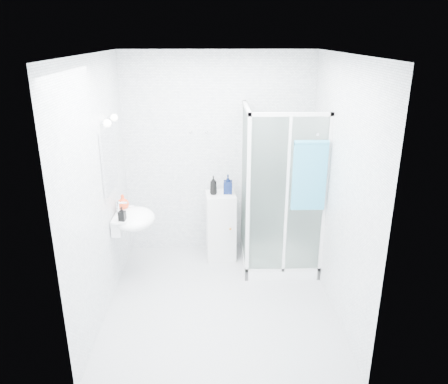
{
  "coord_description": "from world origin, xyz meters",
  "views": [
    {
      "loc": [
        -0.05,
        -4.11,
        2.77
      ],
      "look_at": [
        0.05,
        0.35,
        1.15
      ],
      "focal_mm": 35.0,
      "sensor_mm": 36.0,
      "label": 1
    }
  ],
  "objects_px": {
    "shampoo_bottle_a": "(213,185)",
    "shower_enclosure": "(273,233)",
    "soap_dispenser_black": "(122,214)",
    "wall_basin": "(132,219)",
    "shampoo_bottle_b": "(228,184)",
    "storage_cabinet": "(221,226)",
    "soap_dispenser_orange": "(123,202)",
    "hand_towel": "(310,174)"
  },
  "relations": [
    {
      "from": "shower_enclosure",
      "to": "soap_dispenser_black",
      "type": "distance_m",
      "value": 1.86
    },
    {
      "from": "shampoo_bottle_a",
      "to": "soap_dispenser_black",
      "type": "distance_m",
      "value": 1.25
    },
    {
      "from": "hand_towel",
      "to": "soap_dispenser_black",
      "type": "bearing_deg",
      "value": -177.04
    },
    {
      "from": "shampoo_bottle_b",
      "to": "storage_cabinet",
      "type": "bearing_deg",
      "value": -164.69
    },
    {
      "from": "storage_cabinet",
      "to": "shampoo_bottle_a",
      "type": "distance_m",
      "value": 0.57
    },
    {
      "from": "shower_enclosure",
      "to": "storage_cabinet",
      "type": "bearing_deg",
      "value": 158.47
    },
    {
      "from": "storage_cabinet",
      "to": "soap_dispenser_orange",
      "type": "distance_m",
      "value": 1.31
    },
    {
      "from": "storage_cabinet",
      "to": "hand_towel",
      "type": "bearing_deg",
      "value": -39.44
    },
    {
      "from": "shampoo_bottle_a",
      "to": "soap_dispenser_orange",
      "type": "relative_size",
      "value": 1.35
    },
    {
      "from": "shower_enclosure",
      "to": "shampoo_bottle_b",
      "type": "distance_m",
      "value": 0.83
    },
    {
      "from": "hand_towel",
      "to": "wall_basin",
      "type": "bearing_deg",
      "value": 177.52
    },
    {
      "from": "shampoo_bottle_b",
      "to": "soap_dispenser_black",
      "type": "relative_size",
      "value": 1.54
    },
    {
      "from": "wall_basin",
      "to": "shampoo_bottle_a",
      "type": "height_order",
      "value": "shampoo_bottle_a"
    },
    {
      "from": "wall_basin",
      "to": "soap_dispenser_orange",
      "type": "height_order",
      "value": "soap_dispenser_orange"
    },
    {
      "from": "shampoo_bottle_a",
      "to": "shampoo_bottle_b",
      "type": "distance_m",
      "value": 0.18
    },
    {
      "from": "hand_towel",
      "to": "soap_dispenser_orange",
      "type": "distance_m",
      "value": 2.14
    },
    {
      "from": "hand_towel",
      "to": "shampoo_bottle_a",
      "type": "bearing_deg",
      "value": 148.0
    },
    {
      "from": "soap_dispenser_black",
      "to": "hand_towel",
      "type": "bearing_deg",
      "value": 2.96
    },
    {
      "from": "shampoo_bottle_b",
      "to": "soap_dispenser_orange",
      "type": "distance_m",
      "value": 1.31
    },
    {
      "from": "shower_enclosure",
      "to": "soap_dispenser_black",
      "type": "bearing_deg",
      "value": -163.64
    },
    {
      "from": "shower_enclosure",
      "to": "shampoo_bottle_a",
      "type": "bearing_deg",
      "value": 161.19
    },
    {
      "from": "shower_enclosure",
      "to": "soap_dispenser_black",
      "type": "relative_size",
      "value": 12.86
    },
    {
      "from": "wall_basin",
      "to": "shampoo_bottle_b",
      "type": "bearing_deg",
      "value": 28.42
    },
    {
      "from": "shampoo_bottle_a",
      "to": "soap_dispenser_orange",
      "type": "distance_m",
      "value": 1.13
    },
    {
      "from": "hand_towel",
      "to": "shampoo_bottle_b",
      "type": "bearing_deg",
      "value": 141.68
    },
    {
      "from": "hand_towel",
      "to": "soap_dispenser_black",
      "type": "height_order",
      "value": "hand_towel"
    },
    {
      "from": "shower_enclosure",
      "to": "soap_dispenser_orange",
      "type": "height_order",
      "value": "shower_enclosure"
    },
    {
      "from": "shampoo_bottle_a",
      "to": "shower_enclosure",
      "type": "bearing_deg",
      "value": -18.81
    },
    {
      "from": "storage_cabinet",
      "to": "soap_dispenser_orange",
      "type": "relative_size",
      "value": 5.01
    },
    {
      "from": "soap_dispenser_black",
      "to": "shampoo_bottle_b",
      "type": "bearing_deg",
      "value": 33.89
    },
    {
      "from": "shampoo_bottle_b",
      "to": "soap_dispenser_orange",
      "type": "height_order",
      "value": "shampoo_bottle_b"
    },
    {
      "from": "wall_basin",
      "to": "hand_towel",
      "type": "height_order",
      "value": "hand_towel"
    },
    {
      "from": "storage_cabinet",
      "to": "shampoo_bottle_b",
      "type": "distance_m",
      "value": 0.57
    },
    {
      "from": "soap_dispenser_orange",
      "to": "shower_enclosure",
      "type": "bearing_deg",
      "value": 5.53
    },
    {
      "from": "hand_towel",
      "to": "soap_dispenser_orange",
      "type": "xyz_separation_m",
      "value": [
        -2.09,
        0.23,
        -0.39
      ]
    },
    {
      "from": "shower_enclosure",
      "to": "shampoo_bottle_b",
      "type": "bearing_deg",
      "value": 153.23
    },
    {
      "from": "storage_cabinet",
      "to": "shampoo_bottle_b",
      "type": "relative_size",
      "value": 3.67
    },
    {
      "from": "storage_cabinet",
      "to": "shampoo_bottle_a",
      "type": "relative_size",
      "value": 3.71
    },
    {
      "from": "hand_towel",
      "to": "shampoo_bottle_b",
      "type": "xyz_separation_m",
      "value": [
        -0.86,
        0.68,
        -0.34
      ]
    },
    {
      "from": "wall_basin",
      "to": "storage_cabinet",
      "type": "bearing_deg",
      "value": 29.48
    },
    {
      "from": "wall_basin",
      "to": "shampoo_bottle_a",
      "type": "distance_m",
      "value": 1.1
    },
    {
      "from": "wall_basin",
      "to": "shampoo_bottle_b",
      "type": "distance_m",
      "value": 1.27
    }
  ]
}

